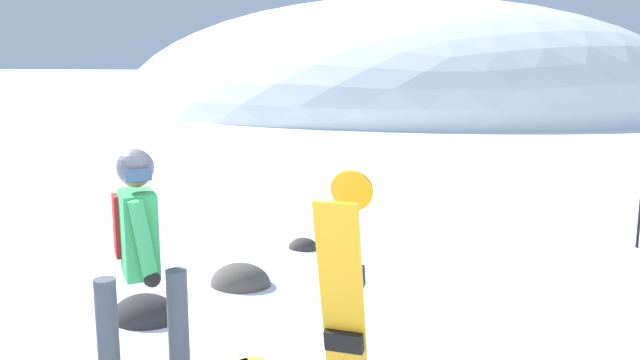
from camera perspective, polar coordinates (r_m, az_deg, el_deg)
ridge_peak_main at (r=34.45m, az=6.91°, el=6.50°), size 28.67×25.81×10.89m
snowboarder_main at (r=4.68m, az=-15.52°, el=-7.01°), size 1.45×1.31×1.71m
spare_snowboard at (r=4.19m, az=2.15°, el=-10.14°), size 0.28×0.43×1.61m
rock_dark at (r=6.20m, az=-15.05°, el=-11.65°), size 0.63×0.54×0.44m
rock_mid at (r=8.11m, az=-1.46°, el=-6.00°), size 0.38×0.32×0.26m
rock_small at (r=6.89m, az=-6.98°, el=-9.08°), size 0.64×0.55×0.45m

